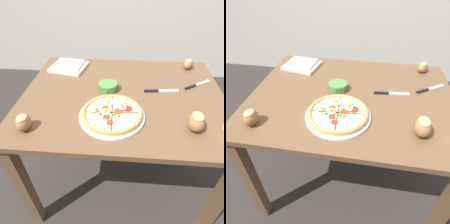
% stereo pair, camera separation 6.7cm
% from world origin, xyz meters
% --- Properties ---
extents(ground_plane, '(12.00, 12.00, 0.00)m').
position_xyz_m(ground_plane, '(0.00, 0.00, 0.00)').
color(ground_plane, '#2D2826').
extents(dining_table, '(1.15, 0.90, 0.78)m').
position_xyz_m(dining_table, '(0.00, 0.00, 0.66)').
color(dining_table, brown).
rests_on(dining_table, ground_plane).
extents(pizza, '(0.33, 0.33, 0.05)m').
position_xyz_m(pizza, '(-0.05, -0.20, 0.80)').
color(pizza, white).
rests_on(pizza, dining_table).
extents(ramekin_bowl, '(0.12, 0.12, 0.04)m').
position_xyz_m(ramekin_bowl, '(-0.09, 0.04, 0.80)').
color(ramekin_bowl, '#4C8442').
rests_on(ramekin_bowl, dining_table).
extents(napkin_folded, '(0.26, 0.23, 0.04)m').
position_xyz_m(napkin_folded, '(-0.39, 0.29, 0.79)').
color(napkin_folded, silver).
rests_on(napkin_folded, dining_table).
extents(bread_piece_near, '(0.08, 0.10, 0.09)m').
position_xyz_m(bread_piece_near, '(0.34, -0.26, 0.82)').
color(bread_piece_near, olive).
rests_on(bread_piece_near, dining_table).
extents(bread_piece_mid, '(0.09, 0.09, 0.07)m').
position_xyz_m(bread_piece_mid, '(0.43, 0.35, 0.81)').
color(bread_piece_mid, '#A3703D').
rests_on(bread_piece_mid, dining_table).
extents(bread_piece_far, '(0.06, 0.09, 0.08)m').
position_xyz_m(bread_piece_far, '(-0.44, -0.32, 0.82)').
color(bread_piece_far, olive).
rests_on(bread_piece_far, dining_table).
extents(knife_main, '(0.20, 0.04, 0.01)m').
position_xyz_m(knife_main, '(0.22, 0.04, 0.78)').
color(knife_main, silver).
rests_on(knife_main, dining_table).
extents(knife_spare, '(0.18, 0.13, 0.01)m').
position_xyz_m(knife_spare, '(0.45, 0.13, 0.78)').
color(knife_spare, silver).
rests_on(knife_spare, dining_table).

